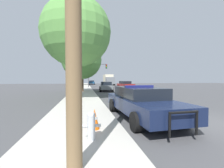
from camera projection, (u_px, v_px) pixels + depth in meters
ground_plane at (210, 124)px, 5.91m from camera, size 110.00×110.00×0.00m
sidewalk_left at (78, 130)px, 4.97m from camera, size 3.00×110.00×0.13m
police_car at (141, 101)px, 6.81m from camera, size 2.32×5.43×1.47m
fire_hydrant at (91, 125)px, 4.01m from camera, size 0.51×0.22×0.76m
traffic_light at (96, 70)px, 30.65m from camera, size 3.91×0.35×4.86m
car_background_oncoming at (125, 85)px, 26.55m from camera, size 2.22×4.73×1.41m
car_background_midblock at (106, 86)px, 22.06m from camera, size 2.16×4.60×1.38m
car_background_distant at (92, 82)px, 48.68m from camera, size 2.20×4.41×1.32m
box_truck at (108, 79)px, 43.73m from camera, size 2.67×6.68×3.10m
tree_sidewalk_far at (80, 69)px, 41.66m from camera, size 4.78×4.78×6.75m
tree_sidewalk_near at (77, 32)px, 12.53m from camera, size 5.78×5.78×8.44m
tree_sidewalk_mid at (82, 59)px, 19.66m from camera, size 5.26×5.26×6.87m
traffic_cone at (95, 119)px, 4.86m from camera, size 0.32×0.32×0.66m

